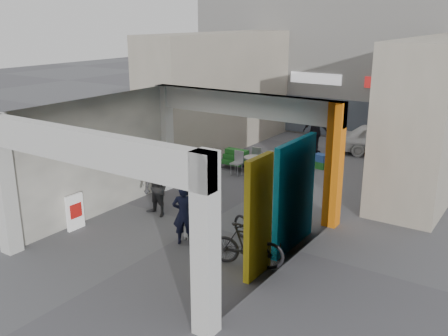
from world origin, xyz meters
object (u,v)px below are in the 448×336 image
Objects in this scene: produce_stand at (235,161)px; bicycle_front at (257,228)px; border_collie at (189,230)px; man_back_turned at (156,188)px; white_van at (385,140)px; man_with_dog at (184,214)px; cafe_set at (254,166)px; man_elderly at (289,189)px; bicycle_rear at (247,245)px; man_crates at (316,132)px.

produce_stand is 0.59× the size of bicycle_front.
border_collie is 0.32× the size of bicycle_front.
man_back_turned is 11.09m from white_van.
man_with_dog reaches higher than white_van.
man_with_dog is 2.13m from man_back_turned.
cafe_set is 4.34m from man_elderly.
white_van is at bearing 78.82° from man_back_turned.
bicycle_rear is at bearing 145.60° from man_with_dog.
border_collie is 0.36× the size of man_with_dog.
border_collie is 1.84m from bicycle_front.
man_crates is (1.03, 9.04, 0.12)m from man_back_turned.
produce_stand is 0.66× the size of man_back_turned.
man_crates reaches higher than man_back_turned.
white_van is at bearing -128.44° from man_with_dog.
produce_stand is 6.84m from man_with_dog.
cafe_set is 5.15m from man_back_turned.
cafe_set is 0.83× the size of bicycle_rear.
cafe_set reaches higher than produce_stand.
cafe_set is 0.91× the size of man_with_dog.
border_collie is (1.44, -5.86, -0.08)m from cafe_set.
bicycle_front is 0.49× the size of white_van.
border_collie is at bearing 154.13° from white_van.
man_elderly is (1.55, 2.76, 0.66)m from border_collie.
white_van is at bearing 59.30° from cafe_set.
border_collie is 11.40m from white_van.
man_back_turned is at bearing 57.04° from bicycle_rear.
cafe_set is 6.29m from white_van.
white_van is at bearing -14.32° from bicycle_rear.
bicycle_front is at bearing 179.84° from man_with_dog.
man_back_turned is (0.65, -5.30, 0.55)m from produce_stand.
bicycle_front is (1.62, 0.93, -0.32)m from man_with_dog.
man_back_turned is 4.03m from bicycle_rear.
bicycle_front is (0.16, -2.12, -0.40)m from man_elderly.
man_back_turned is at bearing -59.38° from man_with_dog.
produce_stand is at bearing 118.59° from border_collie.
bicycle_front reaches higher than produce_stand.
produce_stand is 5.37m from man_back_turned.
cafe_set is at bearing 137.03° from man_elderly.
man_crates reaches higher than bicycle_front.
man_with_dog is 0.88× the size of bicycle_front.
man_elderly is at bearing -6.41° from bicycle_rear.
bicycle_rear is at bearing -140.73° from bicycle_front.
bicycle_rear is (1.99, -0.15, -0.28)m from man_with_dog.
white_van is at bearing -147.96° from man_crates.
man_with_dog is 0.97× the size of man_back_turned.
border_collie is 0.66m from man_with_dog.
man_elderly is (1.46, 3.06, 0.08)m from man_with_dog.
cafe_set is 0.83× the size of man_elderly.
man_crates is 2.93m from white_van.
produce_stand is at bearing 18.86° from bicycle_rear.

